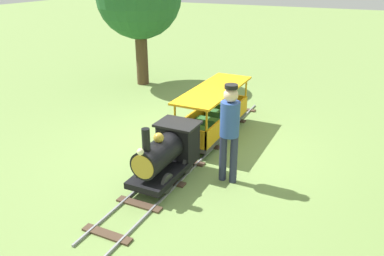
# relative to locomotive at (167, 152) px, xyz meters

# --- Properties ---
(ground_plane) EXTENTS (60.00, 60.00, 0.00)m
(ground_plane) POSITION_rel_locomotive_xyz_m (0.00, -1.17, -0.48)
(ground_plane) COLOR #75934C
(track) EXTENTS (0.72, 6.05, 0.04)m
(track) POSITION_rel_locomotive_xyz_m (0.00, -1.04, -0.47)
(track) COLOR gray
(track) RESTS_ON ground_plane
(locomotive) EXTENTS (0.68, 1.45, 1.07)m
(locomotive) POSITION_rel_locomotive_xyz_m (0.00, 0.00, 0.00)
(locomotive) COLOR black
(locomotive) RESTS_ON ground_plane
(passenger_car) EXTENTS (0.78, 2.35, 0.97)m
(passenger_car) POSITION_rel_locomotive_xyz_m (0.00, -1.94, -0.06)
(passenger_car) COLOR #3F3F3F
(passenger_car) RESTS_ON ground_plane
(conductor_person) EXTENTS (0.30, 0.30, 1.62)m
(conductor_person) POSITION_rel_locomotive_xyz_m (-0.91, -0.37, 0.47)
(conductor_person) COLOR #282D47
(conductor_person) RESTS_ON ground_plane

